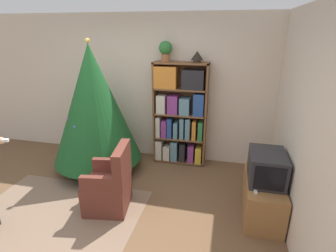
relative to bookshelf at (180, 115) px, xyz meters
The scene contains 13 objects.
ground_plane 2.20m from the bookshelf, 108.87° to the right, with size 14.00×14.00×0.00m, color brown.
wall_back 0.79m from the bookshelf, 160.66° to the left, with size 8.00×0.10×2.60m.
wall_right 2.54m from the bookshelf, 49.07° to the right, with size 0.10×8.00×2.60m.
area_rug 2.49m from the bookshelf, 124.12° to the right, with size 2.19×1.69×0.01m.
bookshelf is the anchor object (origin of this frame).
tv_stand 1.92m from the bookshelf, 42.16° to the right, with size 0.46×0.94×0.51m.
television 1.82m from the bookshelf, 42.22° to the right, with size 0.43×0.57×0.38m.
game_remote 1.96m from the bookshelf, 51.21° to the right, with size 0.04×0.12×0.02m.
christmas_tree 1.46m from the bookshelf, 155.53° to the right, with size 1.46×1.46×2.20m.
armchair 1.77m from the bookshelf, 113.17° to the right, with size 0.65×0.64×0.92m.
potted_plant 1.13m from the bookshelf, behind, with size 0.22×0.22×0.33m.
table_lamp 1.05m from the bookshelf, ahead, with size 0.20×0.20×0.18m.
book_pile_near_tree 1.45m from the bookshelf, 133.58° to the right, with size 0.19×0.18×0.11m.
Camera 1 is at (1.44, -2.41, 2.32)m, focal length 28.00 mm.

